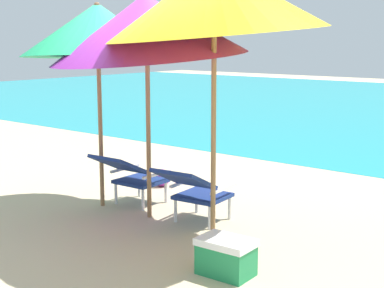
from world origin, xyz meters
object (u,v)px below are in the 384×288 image
beach_ball (162,178)px  beach_umbrella_left (98,30)px  cooler_box (226,256)px  lounge_chair_left (131,174)px  beach_umbrella_center (147,27)px  lounge_chair_right (194,189)px

beach_ball → beach_umbrella_left: bearing=-86.5°
beach_ball → cooler_box: (2.44, -1.88, 0.05)m
lounge_chair_left → beach_umbrella_center: bearing=-19.9°
beach_umbrella_left → cooler_box: beach_umbrella_left is taller
lounge_chair_left → cooler_box: 2.28m
lounge_chair_left → lounge_chair_right: (1.02, -0.06, 0.00)m
lounge_chair_left → beach_ball: size_ratio=3.80×
lounge_chair_left → beach_umbrella_center: 1.77m
beach_umbrella_left → beach_umbrella_center: beach_umbrella_center is taller
lounge_chair_right → beach_ball: 1.74m
lounge_chair_left → cooler_box: bearing=-24.2°
lounge_chair_right → beach_umbrella_center: bearing=-169.8°
beach_umbrella_center → cooler_box: (1.62, -0.77, -1.95)m
beach_ball → cooler_box: bearing=-37.6°
lounge_chair_left → beach_ball: 1.06m
lounge_chair_right → beach_umbrella_center: 1.80m
beach_umbrella_center → beach_umbrella_left: bearing=-177.9°
beach_umbrella_center → beach_ball: beach_umbrella_center is taller
lounge_chair_right → beach_umbrella_left: 2.14m
lounge_chair_right → beach_umbrella_center: beach_umbrella_center is taller
lounge_chair_right → beach_umbrella_left: (-1.32, -0.13, 1.68)m
cooler_box → beach_umbrella_left: bearing=162.7°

